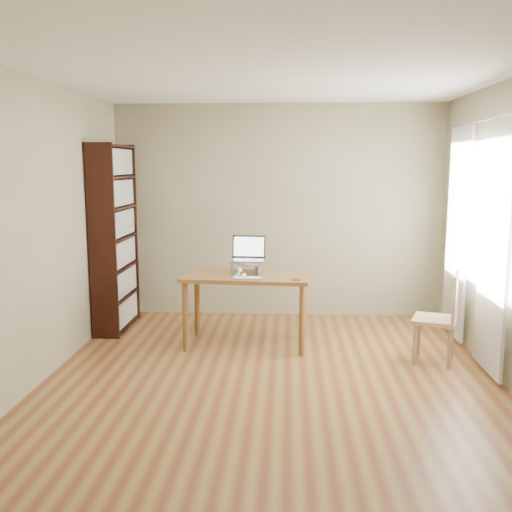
{
  "coord_description": "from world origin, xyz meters",
  "views": [
    {
      "loc": [
        0.14,
        -4.75,
        1.87
      ],
      "look_at": [
        -0.19,
        0.96,
        0.95
      ],
      "focal_mm": 40.0,
      "sensor_mm": 36.0,
      "label": 1
    }
  ],
  "objects_px": {
    "desk": "(247,285)",
    "chair": "(442,314)",
    "keyboard": "(247,278)",
    "bookshelf": "(115,238)",
    "laptop": "(247,254)",
    "cat": "(246,267)"
  },
  "relations": [
    {
      "from": "bookshelf",
      "to": "keyboard",
      "type": "relative_size",
      "value": 7.11
    },
    {
      "from": "desk",
      "to": "chair",
      "type": "xyz_separation_m",
      "value": [
        1.89,
        -0.41,
        -0.17
      ]
    },
    {
      "from": "bookshelf",
      "to": "chair",
      "type": "distance_m",
      "value": 3.61
    },
    {
      "from": "desk",
      "to": "chair",
      "type": "distance_m",
      "value": 1.94
    },
    {
      "from": "laptop",
      "to": "cat",
      "type": "bearing_deg",
      "value": -114.74
    },
    {
      "from": "keyboard",
      "to": "laptop",
      "type": "bearing_deg",
      "value": 95.93
    },
    {
      "from": "bookshelf",
      "to": "cat",
      "type": "height_order",
      "value": "bookshelf"
    },
    {
      "from": "bookshelf",
      "to": "laptop",
      "type": "relative_size",
      "value": 5.75
    },
    {
      "from": "keyboard",
      "to": "chair",
      "type": "xyz_separation_m",
      "value": [
        1.86,
        -0.19,
        -0.29
      ]
    },
    {
      "from": "keyboard",
      "to": "cat",
      "type": "xyz_separation_m",
      "value": [
        -0.04,
        0.33,
        0.06
      ]
    },
    {
      "from": "bookshelf",
      "to": "laptop",
      "type": "distance_m",
      "value": 1.6
    },
    {
      "from": "desk",
      "to": "laptop",
      "type": "xyz_separation_m",
      "value": [
        0.0,
        0.14,
        0.3
      ]
    },
    {
      "from": "desk",
      "to": "cat",
      "type": "xyz_separation_m",
      "value": [
        -0.02,
        0.11,
        0.17
      ]
    },
    {
      "from": "keyboard",
      "to": "chair",
      "type": "bearing_deg",
      "value": -3.48
    },
    {
      "from": "bookshelf",
      "to": "keyboard",
      "type": "distance_m",
      "value": 1.78
    },
    {
      "from": "laptop",
      "to": "chair",
      "type": "relative_size",
      "value": 0.42
    },
    {
      "from": "bookshelf",
      "to": "laptop",
      "type": "xyz_separation_m",
      "value": [
        1.54,
        -0.43,
        -0.11
      ]
    },
    {
      "from": "keyboard",
      "to": "bookshelf",
      "type": "bearing_deg",
      "value": 155.5
    },
    {
      "from": "bookshelf",
      "to": "keyboard",
      "type": "height_order",
      "value": "bookshelf"
    },
    {
      "from": "desk",
      "to": "keyboard",
      "type": "height_order",
      "value": "keyboard"
    },
    {
      "from": "keyboard",
      "to": "desk",
      "type": "bearing_deg",
      "value": 98.3
    },
    {
      "from": "keyboard",
      "to": "cat",
      "type": "bearing_deg",
      "value": 99.2
    }
  ]
}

